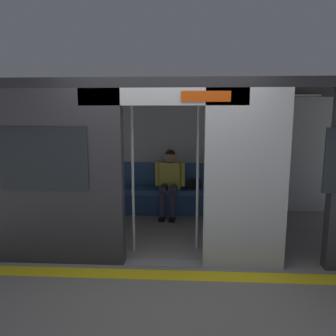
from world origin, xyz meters
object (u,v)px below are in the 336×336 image
Objects in this scene: person_seated at (170,178)px; grab_pole_door at (133,175)px; bench_seat at (171,195)px; handbag at (193,184)px; train_car at (164,138)px; book at (148,187)px; grab_pole_far at (198,174)px.

person_seated is 1.77m from grab_pole_door.
bench_seat is 0.46m from handbag.
train_car is at bearing 85.98° from bench_seat.
handbag is 0.12× the size of grab_pole_door.
train_car is 2.59× the size of bench_seat.
train_car is at bearing 87.61° from person_seated.
person_seated is at bearing 133.84° from book.
grab_pole_door reaches higher than person_seated.
person_seated is 0.56× the size of grab_pole_far.
grab_pole_door reaches higher than bench_seat.
train_car reaches higher than grab_pole_far.
train_car reaches higher than handbag.
book is (0.39, -1.02, -1.01)m from train_car.
book is at bearing -89.33° from grab_pole_door.
book is 1.89m from grab_pole_door.
handbag is 2.06m from grab_pole_door.
person_seated reaches higher than book.
handbag is (-0.41, -0.07, 0.20)m from bench_seat.
bench_seat is at bearing 9.47° from handbag.
grab_pole_door is (-0.02, 1.80, 0.58)m from book.
person_seated is 0.48m from handbag.
person_seated is (-0.04, -0.90, -0.81)m from train_car.
person_seated is at bearing -92.39° from train_car.
grab_pole_door reaches higher than handbag.
bench_seat is 1.15× the size of grab_pole_far.
grab_pole_far is (-0.86, -0.12, 0.00)m from grab_pole_door.
grab_pole_far reaches higher than bench_seat.
train_car reaches higher than person_seated.
train_car is at bearing 80.05° from book.
handbag is at bearing -170.53° from bench_seat.
train_car is 1.21m from person_seated.
train_car reaches higher than book.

